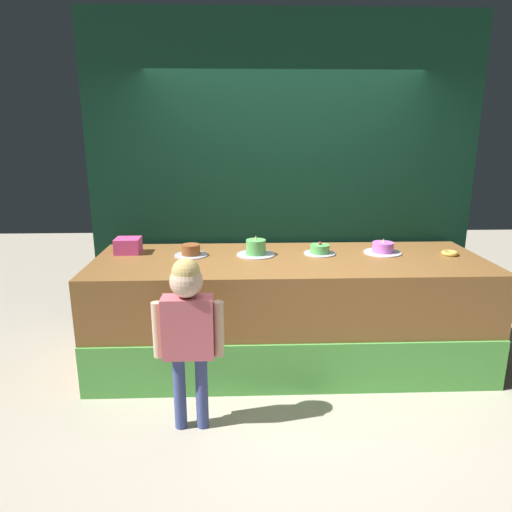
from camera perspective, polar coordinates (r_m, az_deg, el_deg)
ground_plane at (r=3.75m, az=4.83°, el=-16.57°), size 12.00×12.00×0.00m
stage_platform at (r=4.03m, az=4.03°, el=-6.77°), size 3.28×1.14×0.94m
curtain_backdrop at (r=4.43m, az=3.37°, el=9.08°), size 3.62×0.08×3.01m
child_figure at (r=3.05m, az=-8.41°, el=-8.05°), size 0.46×0.21×1.20m
pink_box at (r=4.19m, az=-15.51°, el=1.25°), size 0.21×0.20×0.13m
donut at (r=4.31m, az=22.81°, el=0.33°), size 0.14×0.14×0.04m
cake_far_left at (r=3.99m, az=-8.04°, el=0.61°), size 0.29×0.29×0.10m
cake_center_left at (r=3.97m, az=-0.02°, el=0.92°), size 0.33×0.33×0.18m
cake_center_right at (r=4.05m, az=7.88°, el=0.74°), size 0.28×0.28×0.11m
cake_far_right at (r=4.19m, az=15.39°, el=0.90°), size 0.32×0.32×0.13m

